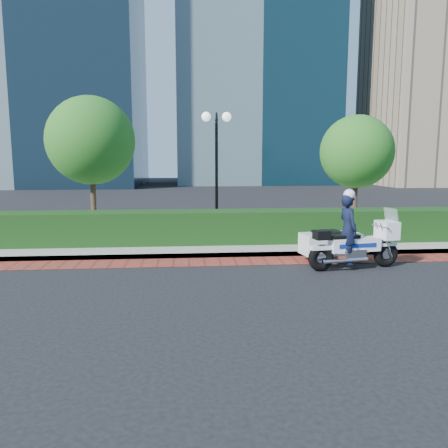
{
  "coord_description": "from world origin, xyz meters",
  "views": [
    {
      "loc": [
        -0.04,
        -10.01,
        2.72
      ],
      "look_at": [
        0.97,
        1.76,
        1.0
      ],
      "focal_mm": 35.0,
      "sensor_mm": 36.0,
      "label": 1
    }
  ],
  "objects": [
    {
      "name": "tower_right",
      "position": [
        28.0,
        38.0,
        14.0
      ],
      "size": [
        14.0,
        12.0,
        28.0
      ],
      "primitive_type": "cube",
      "color": "gray",
      "rests_on": "ground"
    },
    {
      "name": "tree_b",
      "position": [
        -3.5,
        6.5,
        3.43
      ],
      "size": [
        3.2,
        3.2,
        4.89
      ],
      "color": "#332319",
      "rests_on": "sidewalk"
    },
    {
      "name": "police_motorcycle",
      "position": [
        3.99,
        0.78,
        0.69
      ],
      "size": [
        2.5,
        1.79,
        2.03
      ],
      "rotation": [
        0.0,
        0.0,
        0.16
      ],
      "color": "black",
      "rests_on": "ground"
    },
    {
      "name": "hedge_main",
      "position": [
        0.0,
        3.6,
        0.65
      ],
      "size": [
        18.0,
        1.2,
        1.0
      ],
      "primitive_type": "cube",
      "color": "black",
      "rests_on": "sidewalk"
    },
    {
      "name": "sidewalk",
      "position": [
        0.0,
        6.0,
        0.07
      ],
      "size": [
        60.0,
        8.0,
        0.15
      ],
      "primitive_type": "cube",
      "color": "gray",
      "rests_on": "ground"
    },
    {
      "name": "tree_c",
      "position": [
        6.5,
        6.5,
        3.05
      ],
      "size": [
        2.8,
        2.8,
        4.3
      ],
      "color": "#332319",
      "rests_on": "sidewalk"
    },
    {
      "name": "brick_strip",
      "position": [
        0.0,
        1.5,
        0.01
      ],
      "size": [
        60.0,
        1.0,
        0.01
      ],
      "primitive_type": "cube",
      "color": "maroon",
      "rests_on": "ground"
    },
    {
      "name": "lamppost",
      "position": [
        1.0,
        5.2,
        2.96
      ],
      "size": [
        1.02,
        0.7,
        4.21
      ],
      "color": "black",
      "rests_on": "sidewalk"
    },
    {
      "name": "ground",
      "position": [
        0.0,
        0.0,
        0.0
      ],
      "size": [
        120.0,
        120.0,
        0.0
      ],
      "primitive_type": "plane",
      "color": "black",
      "rests_on": "ground"
    }
  ]
}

